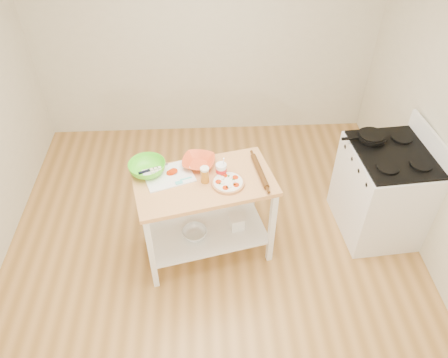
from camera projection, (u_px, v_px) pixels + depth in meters
room_shell at (211, 154)px, 3.21m from camera, size 4.04×4.54×2.74m
prep_island at (205, 202)px, 3.83m from camera, size 1.28×0.88×0.90m
gas_stove at (382, 191)px, 4.19m from camera, size 0.76×0.87×1.11m
skillet at (371, 136)px, 4.00m from camera, size 0.42×0.27×0.03m
pizza at (228, 182)px, 3.62m from camera, size 0.28×0.28×0.04m
cutting_board at (168, 175)px, 3.70m from camera, size 0.48×0.41×0.04m
spatula at (183, 180)px, 3.64m from camera, size 0.14×0.10×0.01m
knife at (149, 170)px, 3.74m from camera, size 0.25×0.14×0.01m
orange_bowl at (199, 162)px, 3.79m from camera, size 0.33×0.33×0.07m
green_bowl at (147, 168)px, 3.71m from camera, size 0.42×0.42×0.10m
beer_pint at (205, 175)px, 3.60m from camera, size 0.07×0.07×0.15m
yogurt_tub at (221, 170)px, 3.68m from camera, size 0.09×0.09×0.20m
rolling_pin at (260, 171)px, 3.71m from camera, size 0.12×0.42×0.05m
shelf_glass_bowl at (195, 233)px, 4.02m from camera, size 0.23×0.23×0.07m
shelf_bin at (237, 222)px, 4.09m from camera, size 0.15×0.15×0.13m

